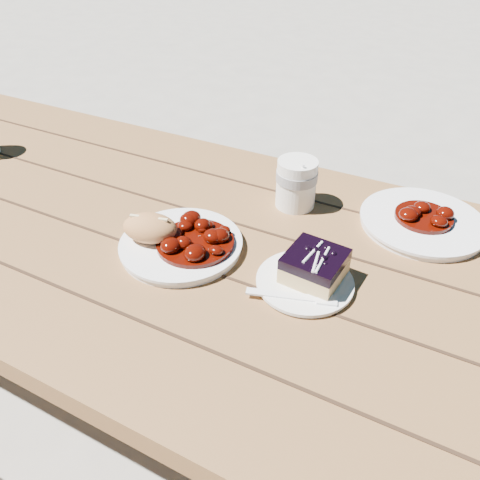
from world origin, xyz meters
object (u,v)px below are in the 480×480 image
at_px(bread_roll, 150,228).
at_px(blueberry_cake, 315,266).
at_px(main_plate, 181,245).
at_px(coffee_cup, 296,184).
at_px(dessert_plate, 305,282).
at_px(picnic_table, 98,257).
at_px(second_plate, 422,222).

height_order(bread_roll, blueberry_cake, bread_roll).
relative_size(main_plate, coffee_cup, 2.16).
bearing_deg(bread_roll, dessert_plate, 5.92).
relative_size(picnic_table, bread_roll, 18.62).
distance_m(blueberry_cake, coffee_cup, 0.26).
relative_size(main_plate, second_plate, 0.93).
relative_size(dessert_plate, coffee_cup, 1.55).
bearing_deg(dessert_plate, main_plate, -177.29).
bearing_deg(dessert_plate, blueberry_cake, 56.31).
xyz_separation_m(bread_roll, dessert_plate, (0.31, 0.03, -0.04)).
distance_m(bread_roll, coffee_cup, 0.33).
relative_size(bread_roll, blueberry_cake, 1.02).
distance_m(main_plate, second_plate, 0.50).
relative_size(main_plate, dessert_plate, 1.40).
bearing_deg(dessert_plate, bread_roll, -174.08).
bearing_deg(coffee_cup, blueberry_cake, -60.72).
relative_size(dessert_plate, second_plate, 0.67).
height_order(picnic_table, main_plate, main_plate).
xyz_separation_m(picnic_table, blueberry_cake, (0.55, -0.02, 0.20)).
bearing_deg(blueberry_cake, second_plate, 67.26).
distance_m(picnic_table, coffee_cup, 0.52).
height_order(main_plate, second_plate, same).
bearing_deg(picnic_table, coffee_cup, 25.78).
xyz_separation_m(bread_roll, second_plate, (0.46, 0.32, -0.04)).
relative_size(bread_roll, dessert_plate, 0.64).
xyz_separation_m(bread_roll, blueberry_cake, (0.32, 0.05, -0.01)).
xyz_separation_m(main_plate, bread_roll, (-0.06, -0.02, 0.04)).
relative_size(dessert_plate, blueberry_cake, 1.60).
bearing_deg(dessert_plate, second_plate, 62.05).
bearing_deg(bread_roll, main_plate, 19.98).
bearing_deg(dessert_plate, coffee_cup, 115.82).
bearing_deg(main_plate, picnic_table, 171.21).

